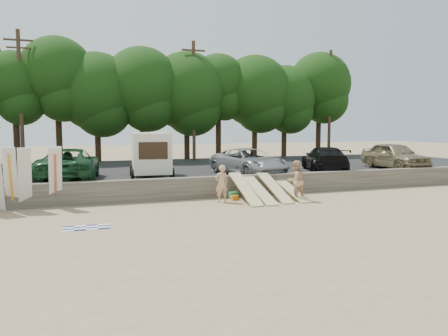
{
  "coord_description": "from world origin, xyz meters",
  "views": [
    {
      "loc": [
        -7.01,
        -16.33,
        3.39
      ],
      "look_at": [
        -0.16,
        3.0,
        1.38
      ],
      "focal_mm": 35.0,
      "sensor_mm": 36.0,
      "label": 1
    }
  ],
  "objects_px": {
    "car_2": "(249,162)",
    "car_3": "(324,159)",
    "box_trailer": "(151,153)",
    "beachgoer_b": "(296,181)",
    "car_1": "(69,165)",
    "car_4": "(395,156)",
    "beachgoer_a": "(222,184)",
    "cooler": "(233,195)"
  },
  "relations": [
    {
      "from": "car_2",
      "to": "car_3",
      "type": "relative_size",
      "value": 1.04
    },
    {
      "from": "box_trailer",
      "to": "car_3",
      "type": "relative_size",
      "value": 0.77
    },
    {
      "from": "car_2",
      "to": "beachgoer_b",
      "type": "relative_size",
      "value": 2.82
    },
    {
      "from": "box_trailer",
      "to": "car_3",
      "type": "bearing_deg",
      "value": 4.48
    },
    {
      "from": "car_1",
      "to": "car_4",
      "type": "distance_m",
      "value": 18.93
    },
    {
      "from": "beachgoer_a",
      "to": "beachgoer_b",
      "type": "bearing_deg",
      "value": 164.89
    },
    {
      "from": "car_2",
      "to": "car_3",
      "type": "height_order",
      "value": "car_3"
    },
    {
      "from": "car_1",
      "to": "beachgoer_b",
      "type": "distance_m",
      "value": 10.89
    },
    {
      "from": "car_1",
      "to": "beachgoer_b",
      "type": "relative_size",
      "value": 3.12
    },
    {
      "from": "beachgoer_a",
      "to": "cooler",
      "type": "height_order",
      "value": "beachgoer_a"
    },
    {
      "from": "box_trailer",
      "to": "car_2",
      "type": "height_order",
      "value": "box_trailer"
    },
    {
      "from": "box_trailer",
      "to": "cooler",
      "type": "height_order",
      "value": "box_trailer"
    },
    {
      "from": "car_1",
      "to": "cooler",
      "type": "height_order",
      "value": "car_1"
    },
    {
      "from": "car_4",
      "to": "beachgoer_b",
      "type": "distance_m",
      "value": 10.4
    },
    {
      "from": "car_3",
      "to": "beachgoer_b",
      "type": "distance_m",
      "value": 6.61
    },
    {
      "from": "car_4",
      "to": "beachgoer_b",
      "type": "bearing_deg",
      "value": -151.95
    },
    {
      "from": "car_4",
      "to": "car_3",
      "type": "bearing_deg",
      "value": 179.0
    },
    {
      "from": "car_3",
      "to": "car_2",
      "type": "bearing_deg",
      "value": 21.36
    },
    {
      "from": "box_trailer",
      "to": "car_4",
      "type": "relative_size",
      "value": 0.79
    },
    {
      "from": "cooler",
      "to": "beachgoer_a",
      "type": "bearing_deg",
      "value": -149.82
    },
    {
      "from": "car_3",
      "to": "beachgoer_b",
      "type": "xyz_separation_m",
      "value": [
        -4.52,
        -4.8,
        -0.51
      ]
    },
    {
      "from": "beachgoer_b",
      "to": "car_2",
      "type": "bearing_deg",
      "value": -96.47
    },
    {
      "from": "beachgoer_a",
      "to": "cooler",
      "type": "bearing_deg",
      "value": -141.71
    },
    {
      "from": "beachgoer_a",
      "to": "beachgoer_b",
      "type": "height_order",
      "value": "beachgoer_b"
    },
    {
      "from": "car_1",
      "to": "car_4",
      "type": "height_order",
      "value": "car_4"
    },
    {
      "from": "beachgoer_b",
      "to": "beachgoer_a",
      "type": "bearing_deg",
      "value": -22.87
    },
    {
      "from": "car_4",
      "to": "beachgoer_b",
      "type": "relative_size",
      "value": 2.64
    },
    {
      "from": "car_3",
      "to": "cooler",
      "type": "xyz_separation_m",
      "value": [
        -6.98,
        -3.37,
        -1.26
      ]
    },
    {
      "from": "car_1",
      "to": "car_2",
      "type": "distance_m",
      "value": 9.26
    },
    {
      "from": "car_2",
      "to": "beachgoer_a",
      "type": "distance_m",
      "value": 4.95
    },
    {
      "from": "beachgoer_b",
      "to": "car_4",
      "type": "bearing_deg",
      "value": -164.64
    },
    {
      "from": "car_2",
      "to": "car_4",
      "type": "xyz_separation_m",
      "value": [
        9.67,
        -0.13,
        0.11
      ]
    },
    {
      "from": "car_1",
      "to": "car_3",
      "type": "distance_m",
      "value": 14.1
    },
    {
      "from": "box_trailer",
      "to": "beachgoer_b",
      "type": "distance_m",
      "value": 7.65
    },
    {
      "from": "box_trailer",
      "to": "car_2",
      "type": "distance_m",
      "value": 5.33
    },
    {
      "from": "car_3",
      "to": "car_4",
      "type": "bearing_deg",
      "value": -163.47
    },
    {
      "from": "box_trailer",
      "to": "beachgoer_a",
      "type": "height_order",
      "value": "box_trailer"
    },
    {
      "from": "car_2",
      "to": "car_4",
      "type": "relative_size",
      "value": 1.07
    },
    {
      "from": "beachgoer_b",
      "to": "cooler",
      "type": "distance_m",
      "value": 2.94
    },
    {
      "from": "car_1",
      "to": "car_2",
      "type": "bearing_deg",
      "value": -177.26
    },
    {
      "from": "car_3",
      "to": "beachgoer_b",
      "type": "bearing_deg",
      "value": 66.4
    },
    {
      "from": "car_1",
      "to": "car_4",
      "type": "relative_size",
      "value": 1.18
    }
  ]
}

